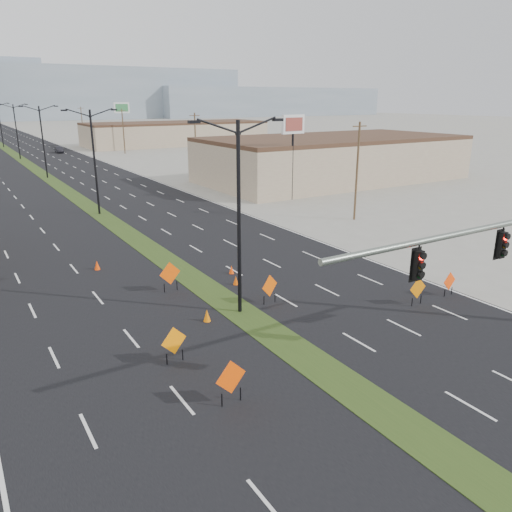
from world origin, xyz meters
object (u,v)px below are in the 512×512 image
cone_3 (97,265)px  cone_1 (207,316)px  cone_0 (236,280)px  streetlight_1 (94,159)px  streetlight_3 (16,130)px  cone_2 (231,270)px  construction_sign_4 (418,289)px  pole_sign_east_near (293,131)px  streetlight_0 (239,213)px  construction_sign_3 (270,287)px  construction_sign_0 (174,342)px  construction_sign_2 (170,274)px  streetlight_4 (0,124)px  car_mid (59,150)px  construction_sign_5 (449,282)px  pole_sign_east_far (122,111)px  streetlight_2 (43,140)px  construction_sign_1 (231,379)px

cone_3 → cone_1: bearing=-76.7°
cone_1 → cone_0: bearing=44.8°
streetlight_1 → streetlight_3: 56.00m
cone_0 → cone_2: same height
cone_1 → construction_sign_4: bearing=-21.0°
streetlight_3 → pole_sign_east_near: 63.39m
streetlight_0 → construction_sign_3: bearing=4.3°
cone_0 → pole_sign_east_near: pole_sign_east_near is taller
construction_sign_0 → construction_sign_2: (3.09, 7.96, 0.09)m
cone_0 → streetlight_4: bearing=91.0°
cone_0 → construction_sign_2: bearing=164.3°
streetlight_1 → cone_3: 18.32m
cone_1 → pole_sign_east_near: size_ratio=0.07×
car_mid → construction_sign_3: (-6.66, -91.89, 0.36)m
car_mid → construction_sign_5: 96.41m
construction_sign_5 → cone_1: (-13.53, 4.19, -0.51)m
construction_sign_0 → construction_sign_4: bearing=-16.5°
cone_0 → construction_sign_4: bearing=-48.9°
cone_1 → pole_sign_east_far: size_ratio=0.06×
car_mid → pole_sign_east_far: bearing=-14.4°
streetlight_2 → streetlight_4: bearing=90.0°
car_mid → construction_sign_4: (0.18, -96.36, 0.31)m
cone_0 → cone_2: size_ratio=1.00×
construction_sign_1 → construction_sign_4: size_ratio=1.13×
streetlight_2 → construction_sign_0: streetlight_2 is taller
construction_sign_4 → cone_0: bearing=131.1°
streetlight_2 → construction_sign_0: bearing=-94.9°
streetlight_1 → construction_sign_1: bearing=-97.3°
construction_sign_4 → cone_3: bearing=131.3°
streetlight_2 → pole_sign_east_near: streetlight_2 is taller
streetlight_3 → construction_sign_4: size_ratio=6.21×
cone_1 → streetlight_4: bearing=89.0°
cone_0 → construction_sign_3: bearing=-87.3°
streetlight_4 → construction_sign_3: bearing=-89.0°
streetlight_3 → construction_sign_2: size_ratio=5.46×
construction_sign_1 → construction_sign_5: 16.24m
construction_sign_3 → construction_sign_5: 10.50m
construction_sign_3 → cone_2: bearing=65.4°
construction_sign_2 → construction_sign_4: (10.83, -9.09, -0.14)m
construction_sign_2 → construction_sign_5: construction_sign_2 is taller
car_mid → pole_sign_east_near: (11.98, -67.94, 6.95)m
car_mid → construction_sign_0: size_ratio=2.31×
cone_1 → streetlight_2: bearing=87.9°
streetlight_3 → construction_sign_5: bearing=-82.6°
construction_sign_2 → cone_0: 4.06m
streetlight_2 → construction_sign_2: streetlight_2 is taller
construction_sign_5 → pole_sign_east_near: 30.61m
construction_sign_4 → construction_sign_5: size_ratio=1.12×
streetlight_1 → streetlight_4: bearing=90.0°
pole_sign_east_near → cone_1: bearing=-139.2°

